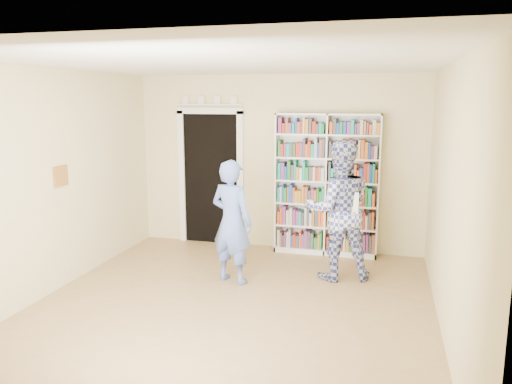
{
  "coord_description": "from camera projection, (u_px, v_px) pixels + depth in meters",
  "views": [
    {
      "loc": [
        1.63,
        -5.05,
        2.33
      ],
      "look_at": [
        0.07,
        0.9,
        1.18
      ],
      "focal_mm": 35.0,
      "sensor_mm": 36.0,
      "label": 1
    }
  ],
  "objects": [
    {
      "name": "wall_back",
      "position": [
        278.0,
        163.0,
        7.76
      ],
      "size": [
        4.5,
        0.0,
        4.5
      ],
      "primitive_type": "plane",
      "rotation": [
        1.57,
        0.0,
        0.0
      ],
      "color": "beige",
      "rests_on": "floor"
    },
    {
      "name": "floor",
      "position": [
        230.0,
        309.0,
        5.63
      ],
      "size": [
        5.0,
        5.0,
        0.0
      ],
      "primitive_type": "plane",
      "color": "olive",
      "rests_on": "ground"
    },
    {
      "name": "man_blue",
      "position": [
        232.0,
        222.0,
        6.33
      ],
      "size": [
        0.67,
        0.54,
        1.59
      ],
      "primitive_type": "imported",
      "rotation": [
        0.0,
        0.0,
        2.83
      ],
      "color": "#5874C3",
      "rests_on": "floor"
    },
    {
      "name": "paper_sheet",
      "position": [
        350.0,
        204.0,
        6.22
      ],
      "size": [
        0.22,
        0.04,
        0.31
      ],
      "primitive_type": "cube",
      "rotation": [
        0.0,
        0.0,
        -0.17
      ],
      "color": "white",
      "rests_on": "man_plaid"
    },
    {
      "name": "ceiling",
      "position": [
        227.0,
        62.0,
        5.14
      ],
      "size": [
        5.0,
        5.0,
        0.0
      ],
      "primitive_type": "plane",
      "rotation": [
        3.14,
        0.0,
        0.0
      ],
      "color": "white",
      "rests_on": "wall_back"
    },
    {
      "name": "man_plaid",
      "position": [
        339.0,
        210.0,
        6.45
      ],
      "size": [
        1.05,
        0.92,
        1.82
      ],
      "primitive_type": "imported",
      "rotation": [
        0.0,
        0.0,
        3.44
      ],
      "color": "navy",
      "rests_on": "floor"
    },
    {
      "name": "wall_art",
      "position": [
        61.0,
        176.0,
        6.12
      ],
      "size": [
        0.03,
        0.25,
        0.25
      ],
      "primitive_type": "cube",
      "color": "brown",
      "rests_on": "wall_left"
    },
    {
      "name": "bookshelf",
      "position": [
        327.0,
        184.0,
        7.47
      ],
      "size": [
        1.55,
        0.29,
        2.13
      ],
      "rotation": [
        0.0,
        0.0,
        0.26
      ],
      "color": "white",
      "rests_on": "floor"
    },
    {
      "name": "wall_right",
      "position": [
        450.0,
        202.0,
        4.82
      ],
      "size": [
        0.0,
        5.0,
        5.0
      ],
      "primitive_type": "plane",
      "rotation": [
        1.57,
        0.0,
        -1.57
      ],
      "color": "beige",
      "rests_on": "floor"
    },
    {
      "name": "doorway",
      "position": [
        211.0,
        172.0,
        8.04
      ],
      "size": [
        1.1,
        0.08,
        2.43
      ],
      "color": "black",
      "rests_on": "floor"
    },
    {
      "name": "wall_left",
      "position": [
        49.0,
        182.0,
        5.94
      ],
      "size": [
        0.0,
        5.0,
        5.0
      ],
      "primitive_type": "plane",
      "rotation": [
        1.57,
        0.0,
        1.57
      ],
      "color": "beige",
      "rests_on": "floor"
    }
  ]
}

